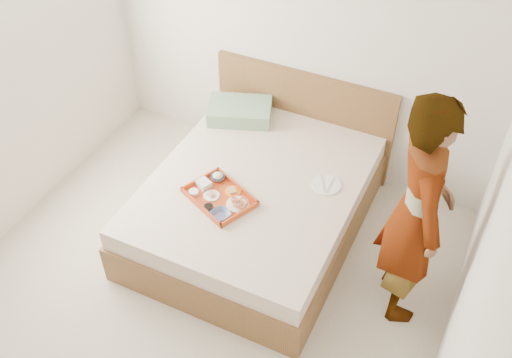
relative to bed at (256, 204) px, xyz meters
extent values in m
cube|color=beige|center=(-0.09, -1.00, -0.27)|extent=(3.50, 4.00, 0.01)
cube|color=silver|center=(-0.09, 1.00, 1.04)|extent=(3.50, 0.01, 2.60)
cube|color=silver|center=(1.66, -1.00, 1.04)|extent=(0.01, 4.00, 2.60)
cube|color=brown|center=(0.00, 0.00, 0.00)|extent=(1.65, 2.00, 0.53)
cube|color=brown|center=(0.00, 0.97, 0.21)|extent=(1.65, 0.06, 0.95)
cube|color=gray|center=(-0.48, 0.68, 0.33)|extent=(0.64, 0.53, 0.13)
cube|color=#CA4E18|center=(-0.16, -0.30, 0.29)|extent=(0.61, 0.54, 0.05)
cylinder|color=white|center=(0.00, -0.31, 0.28)|extent=(0.23, 0.23, 0.01)
imported|color=#1B1D4B|center=(-0.06, -0.47, 0.30)|extent=(0.19, 0.19, 0.03)
cylinder|color=black|center=(-0.18, -0.44, 0.29)|extent=(0.10, 0.10, 0.03)
cylinder|color=white|center=(-0.22, -0.31, 0.28)|extent=(0.16, 0.16, 0.01)
cylinder|color=orange|center=(-0.10, -0.20, 0.28)|extent=(0.16, 0.16, 0.01)
imported|color=#1B1D4B|center=(-0.27, -0.13, 0.30)|extent=(0.15, 0.15, 0.03)
cube|color=silver|center=(-0.33, -0.24, 0.30)|extent=(0.13, 0.12, 0.05)
cylinder|color=white|center=(-0.36, -0.35, 0.29)|extent=(0.10, 0.10, 0.03)
cylinder|color=white|center=(0.52, 0.19, 0.27)|extent=(0.27, 0.27, 0.01)
imported|color=beige|center=(1.25, -0.19, 0.65)|extent=(0.67, 0.78, 1.82)
camera|label=1|loc=(1.45, -3.02, 3.40)|focal=41.23mm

